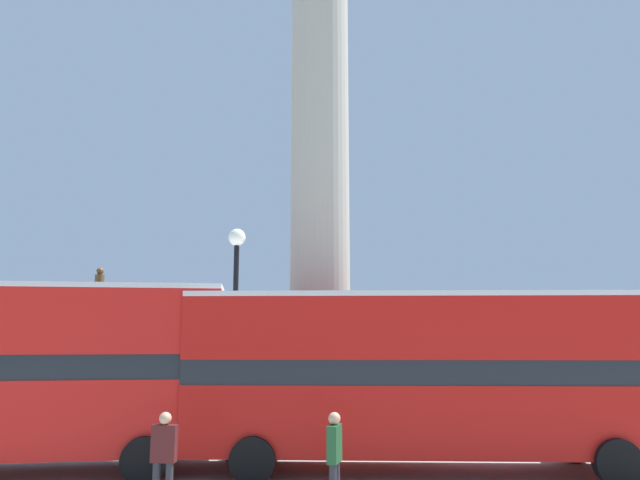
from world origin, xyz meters
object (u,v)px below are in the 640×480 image
monument_column (320,203)px  pedestrian_near_lamp (334,455)px  pedestrian_by_plinth (164,454)px  bus_b (423,371)px  street_lamp (235,317)px  equestrian_statue (93,380)px  bus_a (0,368)px

monument_column → pedestrian_near_lamp: 9.98m
pedestrian_by_plinth → monument_column: bearing=-105.3°
monument_column → bus_b: 7.36m
street_lamp → equestrian_statue: bearing=129.5°
bus_a → pedestrian_near_lamp: size_ratio=5.99×
equestrian_statue → street_lamp: size_ratio=0.96×
bus_b → street_lamp: 5.07m
monument_column → pedestrian_by_plinth: 10.38m
bus_b → equestrian_statue: size_ratio=1.95×
pedestrian_by_plinth → bus_b: bearing=-145.4°
street_lamp → bus_a: bearing=-166.7°
monument_column → street_lamp: size_ratio=3.42×
bus_a → pedestrian_by_plinth: (4.47, -2.95, -1.41)m
bus_a → monument_column: bearing=25.3°
equestrian_statue → bus_a: bearing=-69.1°
bus_b → pedestrian_near_lamp: size_ratio=6.46×
bus_b → pedestrian_by_plinth: 6.25m
bus_a → pedestrian_by_plinth: size_ratio=5.98×
bus_b → equestrian_statue: 13.67m
equestrian_statue → monument_column: bearing=-8.3°
bus_b → street_lamp: street_lamp is taller
equestrian_statue → pedestrian_near_lamp: size_ratio=3.31×
monument_column → equestrian_statue: (-8.33, 3.98, -6.01)m
pedestrian_near_lamp → pedestrian_by_plinth: size_ratio=1.00×
monument_column → bus_b: monument_column is taller
bus_b → street_lamp: size_ratio=1.87×
bus_a → bus_b: size_ratio=0.93×
equestrian_statue → street_lamp: 9.48m
street_lamp → pedestrian_near_lamp: 5.62m
bus_a → equestrian_statue: 8.45m
bus_a → street_lamp: 5.63m
pedestrian_near_lamp → equestrian_statue: bearing=-125.2°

